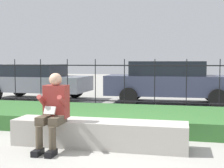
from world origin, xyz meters
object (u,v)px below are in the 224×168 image
car_parked_center (171,81)px  car_parked_left (35,80)px  person_seated_reader (54,108)px  stone_bench (99,135)px

car_parked_center → car_parked_left: car_parked_center is taller
car_parked_center → person_seated_reader: bearing=-106.2°
stone_bench → person_seated_reader: person_seated_reader is taller
stone_bench → person_seated_reader: 0.88m
stone_bench → car_parked_center: car_parked_center is taller
person_seated_reader → stone_bench: bearing=26.2°
car_parked_left → car_parked_center: bearing=1.8°
stone_bench → car_parked_center: size_ratio=0.65×
stone_bench → car_parked_left: (-4.13, 5.89, 0.53)m
stone_bench → car_parked_left: size_ratio=0.73×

